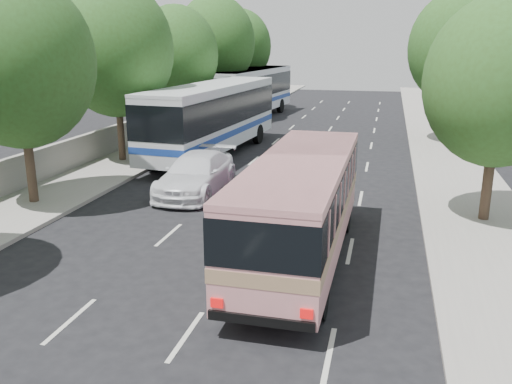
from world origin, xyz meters
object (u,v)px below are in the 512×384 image
(tour_coach_rear, at_px, (250,89))
(pink_taxi, at_px, (282,178))
(pink_bus, at_px, (301,198))
(white_pickup, at_px, (196,174))
(tour_coach_front, at_px, (213,113))

(tour_coach_rear, bearing_deg, pink_taxi, -66.24)
(pink_bus, distance_m, white_pickup, 8.50)
(pink_bus, height_order, pink_taxi, pink_bus)
(tour_coach_rear, bearing_deg, pink_bus, -66.64)
(pink_bus, xyz_separation_m, white_pickup, (-5.54, 6.35, -1.11))
(white_pickup, bearing_deg, pink_taxi, 0.75)
(pink_taxi, xyz_separation_m, tour_coach_front, (-5.50, 7.68, 1.55))
(tour_coach_front, height_order, tour_coach_rear, tour_coach_rear)
(pink_bus, bearing_deg, white_pickup, 131.69)
(pink_bus, height_order, white_pickup, pink_bus)
(tour_coach_front, bearing_deg, white_pickup, -72.30)
(pink_bus, distance_m, pink_taxi, 6.74)
(pink_taxi, bearing_deg, tour_coach_rear, 99.68)
(white_pickup, height_order, tour_coach_front, tour_coach_front)
(white_pickup, xyz_separation_m, tour_coach_rear, (-3.42, 22.91, 1.60))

